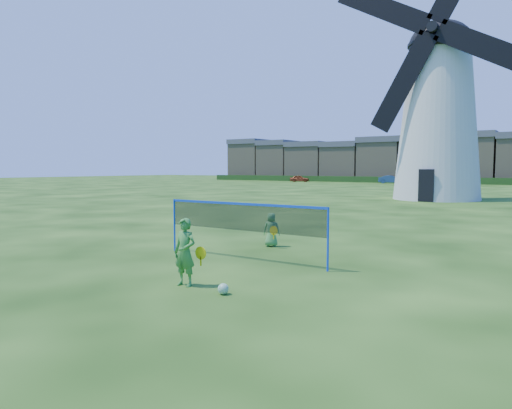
{
  "coord_description": "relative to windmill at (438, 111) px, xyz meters",
  "views": [
    {
      "loc": [
        7.05,
        -9.78,
        2.48
      ],
      "look_at": [
        0.2,
        0.5,
        1.5
      ],
      "focal_mm": 32.46,
      "sensor_mm": 36.0,
      "label": 1
    }
  ],
  "objects": [
    {
      "name": "ground",
      "position": [
        1.28,
        -28.17,
        -6.84
      ],
      "size": [
        220.0,
        220.0,
        0.0
      ],
      "primitive_type": "plane",
      "color": "black",
      "rests_on": "ground"
    },
    {
      "name": "windmill",
      "position": [
        0.0,
        0.0,
        0.0
      ],
      "size": [
        14.8,
        6.51,
        19.96
      ],
      "color": "silver",
      "rests_on": "ground"
    },
    {
      "name": "badminton_net",
      "position": [
        1.19,
        -27.89,
        -5.7
      ],
      "size": [
        5.05,
        0.05,
        1.55
      ],
      "color": "blue",
      "rests_on": "ground"
    },
    {
      "name": "player_girl",
      "position": [
        1.77,
        -30.8,
        -6.13
      ],
      "size": [
        0.69,
        0.38,
        1.43
      ],
      "rotation": [
        0.0,
        0.0,
        0.06
      ],
      "color": "#3C8635",
      "rests_on": "ground"
    },
    {
      "name": "player_boy",
      "position": [
        0.72,
        -25.65,
        -6.31
      ],
      "size": [
        0.67,
        0.52,
        1.07
      ],
      "rotation": [
        0.0,
        0.0,
        3.55
      ],
      "color": "#4E9949",
      "rests_on": "ground"
    },
    {
      "name": "play_ball",
      "position": [
        2.85,
        -30.89,
        -6.73
      ],
      "size": [
        0.22,
        0.22,
        0.22
      ],
      "primitive_type": "sphere",
      "color": "green",
      "rests_on": "ground"
    },
    {
      "name": "terraced_houses",
      "position": [
        -22.0,
        43.83,
        -2.88
      ],
      "size": [
        57.82,
        8.4,
        8.38
      ],
      "color": "gray",
      "rests_on": "ground"
    },
    {
      "name": "hedge",
      "position": [
        -20.72,
        37.83,
        -6.34
      ],
      "size": [
        62.0,
        0.8,
        1.0
      ],
      "primitive_type": "cube",
      "color": "#193814",
      "rests_on": "ground"
    },
    {
      "name": "car_left",
      "position": [
        -30.4,
        33.94,
        -6.27
      ],
      "size": [
        3.61,
        2.47,
        1.14
      ],
      "primitive_type": "imported",
      "rotation": [
        0.0,
        0.0,
        1.94
      ],
      "color": "maroon",
      "rests_on": "ground"
    },
    {
      "name": "car_right",
      "position": [
        -14.51,
        34.91,
        -6.21
      ],
      "size": [
        4.02,
        2.09,
        1.26
      ],
      "primitive_type": "imported",
      "rotation": [
        0.0,
        0.0,
        1.78
      ],
      "color": "navy",
      "rests_on": "ground"
    }
  ]
}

